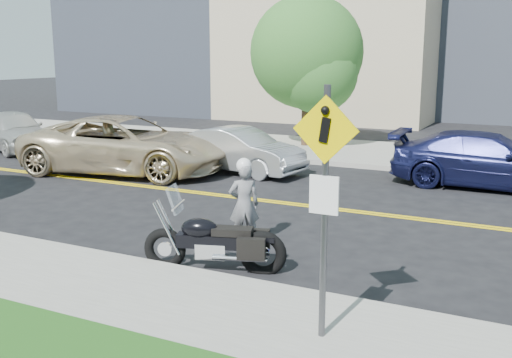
{
  "coord_description": "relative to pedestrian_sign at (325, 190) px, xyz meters",
  "views": [
    {
      "loc": [
        6.47,
        -12.63,
        3.49
      ],
      "look_at": [
        1.63,
        -2.91,
        1.2
      ],
      "focal_mm": 42.0,
      "sensor_mm": 36.0,
      "label": 1
    }
  ],
  "objects": [
    {
      "name": "parked_car_blue",
      "position": [
        0.82,
        10.3,
        -1.24
      ],
      "size": [
        5.05,
        2.17,
        1.45
      ],
      "primitive_type": "imported",
      "rotation": [
        0.0,
        0.0,
        1.6
      ],
      "color": "#181C49",
      "rests_on": "ground"
    },
    {
      "name": "suv",
      "position": [
        -8.97,
        7.58,
        -1.12
      ],
      "size": [
        6.47,
        3.84,
        1.69
      ],
      "primitive_type": "imported",
      "rotation": [
        0.0,
        0.0,
        1.75
      ],
      "color": "beige",
      "rests_on": "ground"
    },
    {
      "name": "parked_car_white",
      "position": [
        -15.28,
        9.11,
        -1.22
      ],
      "size": [
        4.67,
        3.26,
        1.48
      ],
      "primitive_type": "imported",
      "rotation": [
        0.0,
        0.0,
        1.18
      ],
      "color": "beige",
      "rests_on": "ground"
    },
    {
      "name": "motorcycle",
      "position": [
        -2.48,
        1.71,
        -1.27
      ],
      "size": [
        2.39,
        1.35,
        1.39
      ],
      "primitive_type": null,
      "rotation": [
        0.0,
        0.0,
        0.31
      ],
      "color": "black",
      "rests_on": "ground"
    },
    {
      "name": "ground_plane",
      "position": [
        -4.2,
        6.31,
        -1.96
      ],
      "size": [
        120.0,
        120.0,
        0.0
      ],
      "primitive_type": "plane",
      "color": "black",
      "rests_on": "ground"
    },
    {
      "name": "tree_far_a",
      "position": [
        -5.91,
        14.17,
        1.55
      ],
      "size": [
        4.06,
        4.06,
        5.56
      ],
      "rotation": [
        0.0,
        0.0,
        0.05
      ],
      "color": "#382619",
      "rests_on": "ground"
    },
    {
      "name": "parked_car_silver",
      "position": [
        -5.98,
        9.14,
        -1.3
      ],
      "size": [
        4.2,
        2.02,
        1.33
      ],
      "primitive_type": "imported",
      "rotation": [
        0.0,
        0.0,
        1.42
      ],
      "color": "#A4A9AC",
      "rests_on": "ground"
    },
    {
      "name": "pedestrian_sign",
      "position": [
        0.0,
        0.0,
        0.0
      ],
      "size": [
        0.78,
        0.08,
        3.0
      ],
      "color": "#4C4C51",
      "rests_on": "sidewalk_near"
    },
    {
      "name": "sidewalk_far",
      "position": [
        -4.2,
        13.81,
        -1.89
      ],
      "size": [
        60.0,
        5.0,
        0.15
      ],
      "primitive_type": "cube",
      "color": "#9E9B91",
      "rests_on": "ground_plane"
    },
    {
      "name": "motorcyclist",
      "position": [
        -2.66,
        3.09,
        -1.14
      ],
      "size": [
        0.67,
        0.62,
        1.64
      ],
      "rotation": [
        0.0,
        0.0,
        3.74
      ],
      "color": "#9E9EA2",
      "rests_on": "ground"
    }
  ]
}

